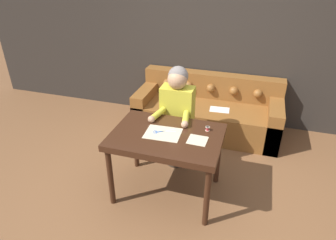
# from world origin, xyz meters

# --- Properties ---
(ground_plane) EXTENTS (16.00, 16.00, 0.00)m
(ground_plane) POSITION_xyz_m (0.00, 0.00, 0.00)
(ground_plane) COLOR brown
(wall_back) EXTENTS (8.00, 0.06, 2.60)m
(wall_back) POSITION_xyz_m (0.00, 1.94, 1.30)
(wall_back) COLOR #2D2823
(wall_back) RESTS_ON ground_plane
(dining_table) EXTENTS (1.15, 0.81, 0.77)m
(dining_table) POSITION_xyz_m (-0.09, -0.04, 0.69)
(dining_table) COLOR #381E11
(dining_table) RESTS_ON ground_plane
(couch) EXTENTS (2.13, 0.87, 0.82)m
(couch) POSITION_xyz_m (0.08, 1.51, 0.30)
(couch) COLOR brown
(couch) RESTS_ON ground_plane
(person) EXTENTS (0.46, 0.56, 1.31)m
(person) POSITION_xyz_m (-0.13, 0.53, 0.69)
(person) COLOR #33281E
(person) RESTS_ON ground_plane
(pattern_paper_main) EXTENTS (0.38, 0.30, 0.00)m
(pattern_paper_main) POSITION_xyz_m (-0.13, -0.03, 0.78)
(pattern_paper_main) COLOR beige
(pattern_paper_main) RESTS_ON dining_table
(pattern_paper_offcut) EXTENTS (0.20, 0.19, 0.00)m
(pattern_paper_offcut) POSITION_xyz_m (0.24, -0.06, 0.78)
(pattern_paper_offcut) COLOR beige
(pattern_paper_offcut) RESTS_ON dining_table
(scissors) EXTENTS (0.23, 0.16, 0.01)m
(scissors) POSITION_xyz_m (-0.16, -0.01, 0.78)
(scissors) COLOR silver
(scissors) RESTS_ON dining_table
(thread_spool) EXTENTS (0.04, 0.04, 0.05)m
(thread_spool) POSITION_xyz_m (0.30, 0.16, 0.80)
(thread_spool) COLOR red
(thread_spool) RESTS_ON dining_table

